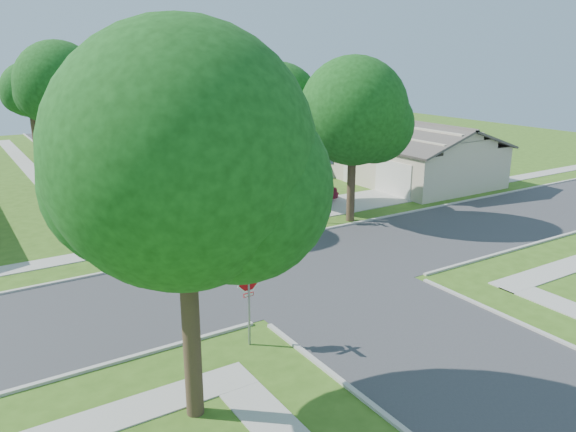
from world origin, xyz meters
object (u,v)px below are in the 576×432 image
at_px(tree_e_far, 139,83).
at_px(car_curb_west, 77,146).
at_px(tree_e_near, 279,109).
at_px(tree_sw_corner, 185,168).
at_px(tree_ne_corner, 354,116).
at_px(tree_e_mid, 194,87).
at_px(stop_sign_ne, 321,186).
at_px(tree_w_far, 30,92).
at_px(tree_w_near, 112,109).
at_px(car_driveway, 300,191).
at_px(car_curb_east, 175,162).
at_px(house_ne_near, 398,157).
at_px(house_ne_far, 271,129).
at_px(tree_w_mid, 60,88).
at_px(stop_sign_sw, 248,284).

xyz_separation_m(tree_e_far, car_curb_west, (-5.95, 0.49, -5.37)).
bearing_deg(tree_e_near, car_curb_west, 103.14).
xyz_separation_m(tree_sw_corner, tree_ne_corner, (13.80, 11.20, -0.67)).
distance_m(tree_e_mid, car_curb_west, 15.79).
distance_m(stop_sign_ne, tree_ne_corner, 3.96).
relative_size(tree_w_far, car_curb_west, 1.93).
bearing_deg(tree_w_near, tree_e_far, 69.40).
bearing_deg(car_driveway, car_curb_east, 14.68).
height_order(car_driveway, car_curb_east, car_driveway).
relative_size(house_ne_near, house_ne_far, 1.00).
distance_m(tree_e_far, tree_w_far, 9.42).
bearing_deg(tree_e_far, tree_w_far, -180.00).
distance_m(tree_w_mid, tree_w_far, 13.04).
bearing_deg(tree_e_mid, car_curb_west, 113.83).
distance_m(tree_e_far, car_curb_east, 13.55).
bearing_deg(stop_sign_sw, tree_sw_corner, -140.03).
distance_m(stop_sign_sw, tree_sw_corner, 5.54).
height_order(tree_e_far, car_curb_west, tree_e_far).
bearing_deg(car_curb_east, tree_w_near, -122.27).
bearing_deg(tree_sw_corner, car_curb_west, 81.45).
height_order(tree_e_mid, tree_w_far, tree_e_mid).
bearing_deg(stop_sign_sw, tree_w_mid, 89.87).
xyz_separation_m(tree_e_far, tree_sw_corner, (-12.19, -41.00, 0.28)).
height_order(tree_e_far, car_driveway, tree_e_far).
bearing_deg(tree_ne_corner, tree_w_mid, 123.22).
bearing_deg(stop_sign_ne, car_driveway, 72.00).
height_order(tree_w_far, tree_sw_corner, tree_sw_corner).
xyz_separation_m(stop_sign_sw, house_ne_far, (20.69, 33.70, -0.51)).
bearing_deg(house_ne_near, tree_ne_corner, -144.82).
relative_size(tree_e_far, tree_w_near, 0.97).
bearing_deg(tree_e_mid, house_ne_near, -41.70).
relative_size(house_ne_near, car_curb_east, 3.19).
xyz_separation_m(house_ne_far, car_curb_west, (-17.19, 5.50, -0.91)).
height_order(house_ne_near, house_ne_far, same).
relative_size(tree_sw_corner, car_curb_west, 2.29).
distance_m(tree_sw_corner, tree_ne_corner, 17.78).
distance_m(tree_e_far, tree_w_mid, 16.05).
relative_size(tree_e_mid, car_curb_east, 2.16).
relative_size(stop_sign_ne, car_curb_west, 0.71).
xyz_separation_m(stop_sign_ne, tree_sw_corner, (-12.14, -11.69, 4.23)).
bearing_deg(stop_sign_sw, stop_sign_ne, 45.00).
distance_m(tree_ne_corner, car_driveway, 6.61).
xyz_separation_m(tree_sw_corner, car_driveway, (13.44, 15.69, -5.50)).
relative_size(tree_ne_corner, house_ne_far, 0.64).
height_order(tree_w_mid, car_curb_west, tree_w_mid).
bearing_deg(stop_sign_sw, tree_e_mid, 69.80).
bearing_deg(tree_w_far, tree_w_mid, -89.95).
xyz_separation_m(stop_sign_ne, tree_w_far, (-9.35, 29.31, 3.48)).
relative_size(stop_sign_ne, house_ne_near, 0.22).
height_order(tree_ne_corner, house_ne_far, tree_ne_corner).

